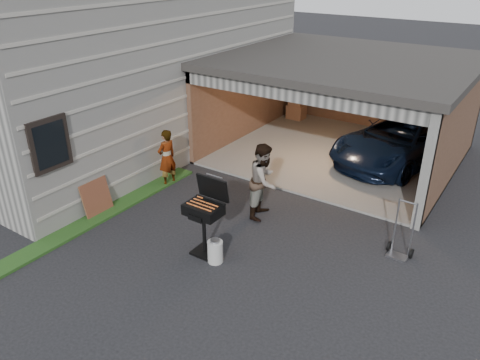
% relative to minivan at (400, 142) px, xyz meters
% --- Properties ---
extents(ground, '(80.00, 80.00, 0.00)m').
position_rel_minivan_xyz_m(ground, '(-2.46, -6.90, -0.65)').
color(ground, black).
rests_on(ground, ground).
extents(house, '(7.00, 11.00, 5.50)m').
position_rel_minivan_xyz_m(house, '(-8.46, -2.90, 2.10)').
color(house, '#474744').
rests_on(house, ground).
extents(groundcover_strip, '(0.50, 8.00, 0.06)m').
position_rel_minivan_xyz_m(groundcover_strip, '(-4.71, -7.90, -0.62)').
color(groundcover_strip, '#193814').
rests_on(groundcover_strip, ground).
extents(garage, '(6.80, 6.30, 2.90)m').
position_rel_minivan_xyz_m(garage, '(-1.69, -0.11, 1.22)').
color(garage, '#605E59').
rests_on(garage, ground).
extents(minivan, '(3.28, 5.04, 1.29)m').
position_rel_minivan_xyz_m(minivan, '(0.00, 0.00, 0.00)').
color(minivan, black).
rests_on(minivan, ground).
extents(woman, '(0.43, 0.59, 1.50)m').
position_rel_minivan_xyz_m(woman, '(-4.56, -4.75, 0.11)').
color(woman, silver).
rests_on(woman, ground).
extents(man, '(0.81, 0.96, 1.76)m').
position_rel_minivan_xyz_m(man, '(-1.66, -4.73, 0.23)').
color(man, '#432C1A').
rests_on(man, ground).
extents(bbq_grill, '(0.71, 0.63, 1.59)m').
position_rel_minivan_xyz_m(bbq_grill, '(-1.83, -6.66, 0.30)').
color(bbq_grill, black).
rests_on(bbq_grill, ground).
extents(propane_tank, '(0.40, 0.40, 0.46)m').
position_rel_minivan_xyz_m(propane_tank, '(-1.48, -6.82, -0.42)').
color(propane_tank, silver).
rests_on(propane_tank, ground).
extents(plywood_panel, '(0.21, 0.75, 0.83)m').
position_rel_minivan_xyz_m(plywood_panel, '(-4.86, -6.84, -0.23)').
color(plywood_panel, brown).
rests_on(plywood_panel, ground).
extents(hand_truck, '(0.51, 0.38, 1.22)m').
position_rel_minivan_xyz_m(hand_truck, '(1.45, -4.59, -0.41)').
color(hand_truck, slate).
rests_on(hand_truck, ground).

